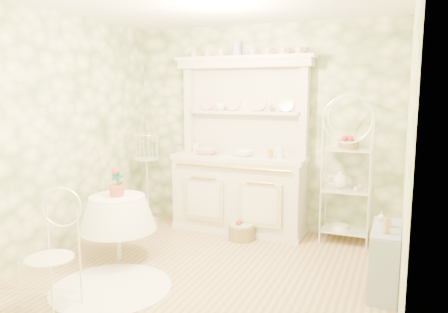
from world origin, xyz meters
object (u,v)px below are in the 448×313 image
at_px(bakers_rack, 347,166).
at_px(round_table, 118,227).
at_px(side_shelf, 385,262).
at_px(birdcage_stand, 147,169).
at_px(cafe_chair, 50,263).
at_px(kitchen_dresser, 239,145).
at_px(floor_basket, 242,232).

distance_m(bakers_rack, round_table, 2.78).
distance_m(bakers_rack, side_shelf, 1.51).
xyz_separation_m(round_table, birdcage_stand, (-0.44, 1.30, 0.40)).
relative_size(cafe_chair, birdcage_stand, 0.54).
height_order(kitchen_dresser, cafe_chair, kitchen_dresser).
bearing_deg(bakers_rack, side_shelf, -67.62).
xyz_separation_m(round_table, floor_basket, (1.04, 1.12, -0.26)).
bearing_deg(round_table, side_shelf, 5.76).
distance_m(cafe_chair, floor_basket, 2.46).
xyz_separation_m(kitchen_dresser, birdcage_stand, (-1.31, -0.16, -0.38)).
bearing_deg(bakers_rack, floor_basket, -160.47).
xyz_separation_m(side_shelf, birdcage_stand, (-3.18, 1.02, 0.48)).
bearing_deg(kitchen_dresser, side_shelf, -32.24).
bearing_deg(cafe_chair, bakers_rack, 30.79).
bearing_deg(cafe_chair, floor_basket, 47.16).
xyz_separation_m(birdcage_stand, floor_basket, (1.48, -0.18, -0.66)).
height_order(bakers_rack, floor_basket, bakers_rack).
bearing_deg(bakers_rack, birdcage_stand, -174.51).
height_order(kitchen_dresser, side_shelf, kitchen_dresser).
xyz_separation_m(side_shelf, cafe_chair, (-2.61, -1.42, 0.12)).
distance_m(cafe_chair, birdcage_stand, 2.53).
distance_m(round_table, cafe_chair, 1.15).
bearing_deg(bakers_rack, kitchen_dresser, -176.24).
height_order(bakers_rack, cafe_chair, bakers_rack).
relative_size(birdcage_stand, floor_basket, 4.87).
bearing_deg(birdcage_stand, kitchen_dresser, 6.83).
xyz_separation_m(bakers_rack, cafe_chair, (-2.10, -2.68, -0.54)).
height_order(round_table, birdcage_stand, birdcage_stand).
bearing_deg(side_shelf, bakers_rack, 110.34).
height_order(kitchen_dresser, birdcage_stand, kitchen_dresser).
relative_size(round_table, cafe_chair, 0.89).
relative_size(side_shelf, birdcage_stand, 0.44).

